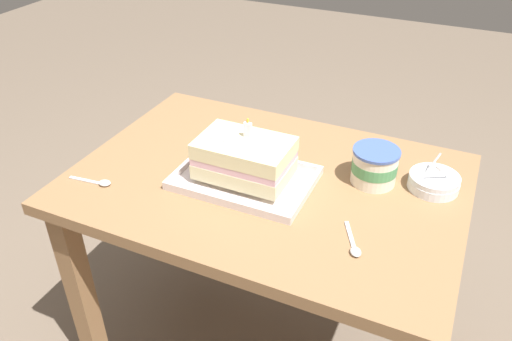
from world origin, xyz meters
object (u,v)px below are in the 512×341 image
at_px(birthday_cake, 244,158).
at_px(serving_spoon_by_bowls, 101,182).
at_px(ice_cream_tub, 375,166).
at_px(serving_spoon_near_tray, 354,248).
at_px(foil_tray, 245,179).
at_px(bowl_stack, 434,182).

distance_m(birthday_cake, serving_spoon_by_bowls, 0.40).
bearing_deg(ice_cream_tub, serving_spoon_near_tray, -84.26).
height_order(foil_tray, birthday_cake, birthday_cake).
xyz_separation_m(bowl_stack, serving_spoon_by_bowls, (-0.83, -0.36, -0.01)).
distance_m(ice_cream_tub, serving_spoon_by_bowls, 0.75).
xyz_separation_m(foil_tray, serving_spoon_by_bowls, (-0.35, -0.18, -0.00)).
xyz_separation_m(foil_tray, bowl_stack, (0.48, 0.18, 0.01)).
distance_m(birthday_cake, bowl_stack, 0.51).
bearing_deg(birthday_cake, bowl_stack, 20.88).
height_order(ice_cream_tub, serving_spoon_near_tray, ice_cream_tub).
bearing_deg(serving_spoon_near_tray, foil_tray, 157.37).
relative_size(bowl_stack, ice_cream_tub, 1.07).
relative_size(birthday_cake, serving_spoon_by_bowls, 1.89).
height_order(ice_cream_tub, serving_spoon_by_bowls, ice_cream_tub).
relative_size(foil_tray, birthday_cake, 1.49).
distance_m(foil_tray, serving_spoon_by_bowls, 0.39).
bearing_deg(foil_tray, serving_spoon_by_bowls, -153.43).
height_order(birthday_cake, serving_spoon_near_tray, birthday_cake).
height_order(birthday_cake, bowl_stack, birthday_cake).
height_order(foil_tray, serving_spoon_near_tray, foil_tray).
xyz_separation_m(foil_tray, ice_cream_tub, (0.32, 0.15, 0.04)).
height_order(birthday_cake, serving_spoon_by_bowls, birthday_cake).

